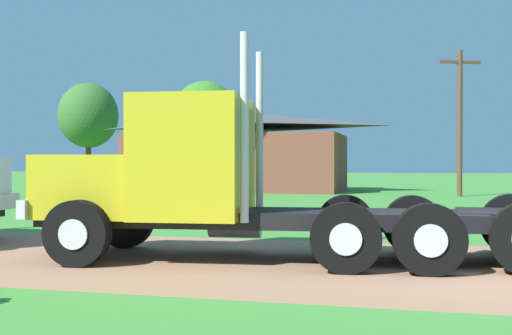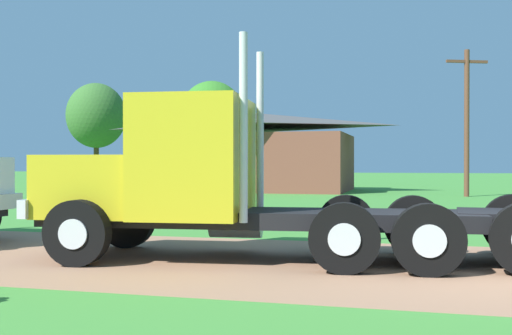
{
  "view_description": "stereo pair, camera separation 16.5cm",
  "coord_description": "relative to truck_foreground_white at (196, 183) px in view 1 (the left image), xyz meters",
  "views": [
    {
      "loc": [
        -0.93,
        -10.19,
        1.7
      ],
      "look_at": [
        -3.56,
        0.45,
        1.62
      ],
      "focal_mm": 42.77,
      "sensor_mm": 36.0,
      "label": 1
    },
    {
      "loc": [
        -0.77,
        -10.15,
        1.7
      ],
      "look_at": [
        -3.56,
        0.45,
        1.62
      ],
      "focal_mm": 42.77,
      "sensor_mm": 36.0,
      "label": 2
    }
  ],
  "objects": [
    {
      "name": "ground_plane",
      "position": [
        4.58,
        -0.1,
        -1.34
      ],
      "size": [
        200.0,
        200.0,
        0.0
      ],
      "primitive_type": "plane",
      "color": "#428B35"
    },
    {
      "name": "dirt_track",
      "position": [
        4.58,
        -0.1,
        -1.34
      ],
      "size": [
        120.0,
        5.91,
        0.01
      ],
      "primitive_type": "cube",
      "color": "#A37456",
      "rests_on": "ground_plane"
    },
    {
      "name": "truck_foreground_white",
      "position": [
        0.0,
        0.0,
        0.0
      ],
      "size": [
        7.86,
        3.21,
        3.81
      ],
      "color": "black",
      "rests_on": "ground_plane"
    },
    {
      "name": "shed_building",
      "position": [
        -6.55,
        26.51,
        1.02
      ],
      "size": [
        13.45,
        7.94,
        4.89
      ],
      "color": "brown",
      "rests_on": "ground_plane"
    },
    {
      "name": "utility_pole_near",
      "position": [
        6.31,
        22.43,
        2.64
      ],
      "size": [
        2.09,
        0.97,
        7.47
      ],
      "color": "brown",
      "rests_on": "ground_plane"
    },
    {
      "name": "tree_left",
      "position": [
        -22.55,
        36.44,
        4.4
      ],
      "size": [
        5.02,
        5.02,
        8.52
      ],
      "color": "#513823",
      "rests_on": "ground_plane"
    },
    {
      "name": "tree_mid",
      "position": [
        -11.36,
        34.13,
        3.82
      ],
      "size": [
        5.16,
        5.16,
        8.01
      ],
      "color": "#513823",
      "rests_on": "ground_plane"
    }
  ]
}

